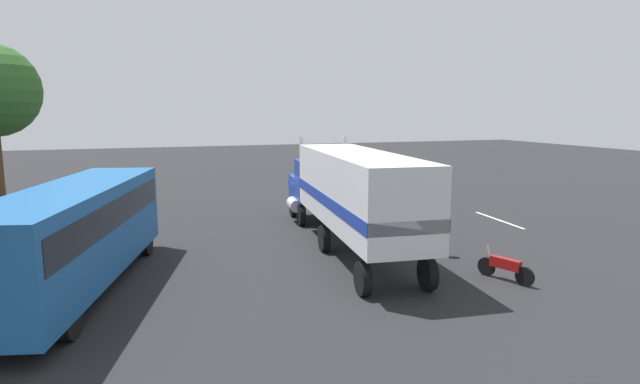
{
  "coord_description": "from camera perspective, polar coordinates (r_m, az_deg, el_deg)",
  "views": [
    {
      "loc": [
        -25.13,
        8.23,
        5.78
      ],
      "look_at": [
        -0.34,
        -0.41,
        1.6
      ],
      "focal_mm": 28.86,
      "sensor_mm": 36.0,
      "label": 1
    }
  ],
  "objects": [
    {
      "name": "lane_stripe_mid",
      "position": [
        28.1,
        11.35,
        -2.99
      ],
      "size": [
        4.37,
        0.84,
        0.01
      ],
      "primitive_type": "cube",
      "rotation": [
        0.0,
        0.0,
        -0.16
      ],
      "color": "silver",
      "rests_on": "ground_plane"
    },
    {
      "name": "lane_stripe_near",
      "position": [
        25.89,
        8.29,
        -3.94
      ],
      "size": [
        4.39,
        0.69,
        0.01
      ],
      "primitive_type": "cube",
      "rotation": [
        0.0,
        0.0,
        -0.12
      ],
      "color": "silver",
      "rests_on": "ground_plane"
    },
    {
      "name": "person_bystander",
      "position": [
        21.13,
        12.99,
        -4.56
      ],
      "size": [
        0.4,
        0.48,
        1.63
      ],
      "color": "#2D3347",
      "rests_on": "ground_plane"
    },
    {
      "name": "parked_bus",
      "position": [
        18.12,
        -25.47,
        -3.67
      ],
      "size": [
        11.29,
        5.23,
        3.4
      ],
      "color": "#1E5999",
      "rests_on": "ground_plane"
    },
    {
      "name": "ground_plane",
      "position": [
        27.07,
        -1.06,
        -3.28
      ],
      "size": [
        120.0,
        120.0,
        0.0
      ],
      "primitive_type": "plane",
      "color": "#232326"
    },
    {
      "name": "semi_truck",
      "position": [
        21.29,
        3.25,
        0.23
      ],
      "size": [
        14.35,
        4.1,
        4.5
      ],
      "color": "#193399",
      "rests_on": "ground_plane"
    },
    {
      "name": "motorcycle",
      "position": [
        18.84,
        19.82,
        -7.84
      ],
      "size": [
        2.02,
        0.81,
        1.12
      ],
      "color": "black",
      "rests_on": "ground_plane"
    },
    {
      "name": "lane_stripe_far",
      "position": [
        29.0,
        19.2,
        -2.95
      ],
      "size": [
        4.4,
        0.54,
        0.01
      ],
      "primitive_type": "cube",
      "rotation": [
        0.0,
        0.0,
        -0.09
      ],
      "color": "silver",
      "rests_on": "ground_plane"
    }
  ]
}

